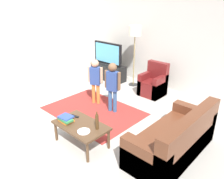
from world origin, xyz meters
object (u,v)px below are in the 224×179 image
at_px(coffee_table, 81,127).
at_px(book_stack, 66,119).
at_px(tv_stand, 108,72).
at_px(child_center, 113,83).
at_px(bottle, 97,122).
at_px(child_near_tv, 95,78).
at_px(tv_remote, 75,116).
at_px(armchair, 154,84).
at_px(plate, 84,131).
at_px(couch, 176,141).
at_px(floor_lamp, 135,34).
at_px(tv, 108,54).

xyz_separation_m(coffee_table, book_stack, (-0.28, -0.12, 0.10)).
bearing_deg(coffee_table, tv_stand, 125.93).
relative_size(child_center, book_stack, 4.01).
relative_size(tv_stand, bottle, 3.60).
distance_m(child_near_tv, tv_remote, 1.50).
relative_size(armchair, book_stack, 3.03).
height_order(child_near_tv, plate, child_near_tv).
height_order(couch, tv_remote, couch).
relative_size(book_stack, plate, 1.35).
bearing_deg(child_center, floor_lamp, 112.51).
height_order(bottle, tv_remote, bottle).
height_order(floor_lamp, plate, floor_lamp).
distance_m(book_stack, bottle, 0.65).
distance_m(floor_lamp, child_near_tv, 1.86).
bearing_deg(tv, child_center, -43.11).
xyz_separation_m(floor_lamp, plate, (1.37, -3.13, -1.12)).
height_order(tv, bottle, tv).
distance_m(couch, floor_lamp, 3.56).
height_order(tv_stand, child_near_tv, child_near_tv).
bearing_deg(coffee_table, tv_remote, 161.57).
bearing_deg(child_near_tv, armchair, 62.15).
bearing_deg(tv_remote, book_stack, -96.81).
relative_size(armchair, tv_remote, 5.29).
relative_size(tv, floor_lamp, 0.62).
bearing_deg(floor_lamp, child_near_tv, -87.01).
bearing_deg(armchair, floor_lamp, 167.39).
xyz_separation_m(coffee_table, plate, (0.22, -0.12, 0.06)).
relative_size(tv, child_center, 0.92).
xyz_separation_m(couch, child_near_tv, (-2.49, 0.47, 0.40)).
xyz_separation_m(coffee_table, tv_remote, (-0.30, 0.10, 0.06)).
relative_size(floor_lamp, plate, 8.09).
bearing_deg(bottle, child_near_tv, 137.68).
bearing_deg(child_near_tv, child_center, -3.60).
distance_m(armchair, bottle, 2.80).
relative_size(tv, book_stack, 3.70).
bearing_deg(couch, armchair, 131.70).
distance_m(tv_stand, armchair, 1.77).
xyz_separation_m(tv_remote, plate, (0.52, -0.22, -0.00)).
xyz_separation_m(floor_lamp, child_center, (0.70, -1.69, -0.83)).
relative_size(tv, coffee_table, 1.10).
relative_size(tv_stand, book_stack, 4.04).
bearing_deg(book_stack, child_near_tv, 118.01).
bearing_deg(floor_lamp, tv, -169.33).
xyz_separation_m(tv_stand, plate, (2.29, -2.98, 0.18)).
relative_size(coffee_table, book_stack, 3.37).
bearing_deg(tv_remote, child_center, 85.22).
bearing_deg(couch, child_center, 167.00).
height_order(book_stack, tv_remote, book_stack).
relative_size(armchair, floor_lamp, 0.51).
relative_size(couch, tv_remote, 10.59).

